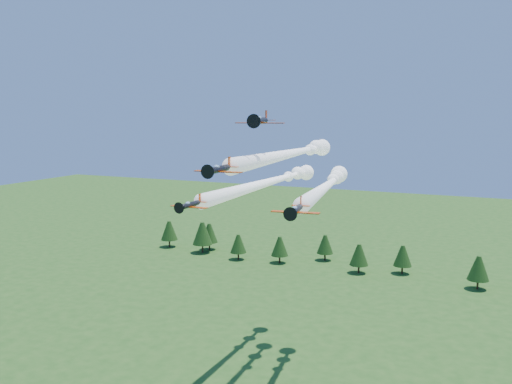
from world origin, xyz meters
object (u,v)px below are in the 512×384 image
at_px(plane_slot, 260,121).
at_px(plane_right, 328,185).
at_px(plane_left, 272,181).
at_px(plane_lead, 294,153).

bearing_deg(plane_slot, plane_right, 69.49).
distance_m(plane_left, plane_slot, 31.12).
bearing_deg(plane_left, plane_lead, -43.32).
bearing_deg(plane_lead, plane_right, 21.89).
distance_m(plane_left, plane_right, 14.21).
bearing_deg(plane_left, plane_right, -17.61).
height_order(plane_right, plane_slot, plane_slot).
height_order(plane_lead, plane_slot, plane_slot).
bearing_deg(plane_right, plane_left, 154.44).
xyz_separation_m(plane_right, plane_slot, (-4.38, -22.43, 12.65)).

